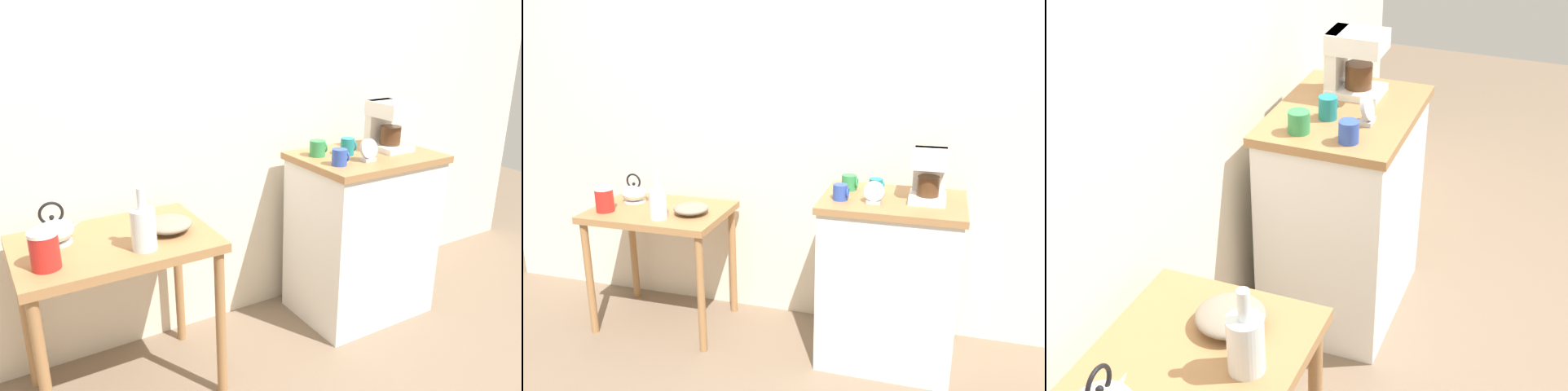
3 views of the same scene
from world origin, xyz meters
TOP-DOWN VIEW (x-y plane):
  - ground_plane at (0.00, 0.00)m, footprint 8.00×8.00m
  - back_wall at (0.10, 0.36)m, footprint 4.40×0.10m
  - wooden_table at (-0.73, -0.03)m, footprint 0.80×0.56m
  - kitchen_counter at (0.62, -0.02)m, footprint 0.73×0.53m
  - bowl_stoneware at (-0.51, -0.07)m, footprint 0.20×0.20m
  - teakettle at (-0.95, 0.05)m, footprint 0.19×0.16m
  - glass_carafe_vase at (-0.65, -0.18)m, footprint 0.10×0.10m
  - canister_enamel at (-1.01, -0.16)m, footprint 0.11×0.11m
  - coffee_maker at (0.78, 0.01)m, footprint 0.18×0.22m
  - mug_dark_teal at (0.52, 0.02)m, footprint 0.08×0.07m
  - mug_blue at (0.36, -0.12)m, footprint 0.08×0.07m
  - mug_tall_green at (0.37, 0.07)m, footprint 0.09×0.08m
  - table_clock at (0.53, -0.14)m, footprint 0.10×0.05m

SIDE VIEW (x-z plane):
  - ground_plane at x=0.00m, z-range 0.00..0.00m
  - kitchen_counter at x=0.62m, z-range 0.00..0.93m
  - wooden_table at x=-0.73m, z-range 0.26..1.01m
  - bowl_stoneware at x=-0.51m, z-range 0.75..0.81m
  - teakettle at x=-0.95m, z-range 0.71..0.89m
  - canister_enamel at x=-1.01m, z-range 0.74..0.89m
  - glass_carafe_vase at x=-0.65m, z-range 0.71..0.96m
  - mug_blue at x=0.36m, z-range 0.92..1.00m
  - mug_tall_green at x=0.37m, z-range 0.92..1.01m
  - mug_dark_teal at x=0.52m, z-range 0.92..1.01m
  - table_clock at x=0.53m, z-range 0.92..1.03m
  - coffee_maker at x=0.78m, z-range 0.93..1.19m
  - back_wall at x=0.10m, z-range 0.00..2.80m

